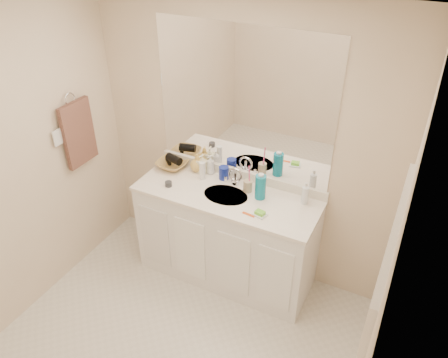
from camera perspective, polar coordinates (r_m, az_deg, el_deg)
ceiling at (r=2.09m, az=-12.84°, el=18.39°), size 2.60×2.60×0.02m
wall_back at (r=3.57m, az=2.36°, el=4.56°), size 2.60×0.02×2.40m
wall_right at (r=2.31m, az=18.99°, el=-16.79°), size 0.02×2.60×2.40m
vanity_cabinet at (r=3.81m, az=0.34°, el=-7.55°), size 1.50×0.55×0.85m
countertop at (r=3.54m, az=0.37°, el=-2.12°), size 1.52×0.57×0.03m
backsplash at (r=3.70m, az=2.17°, el=0.64°), size 1.52×0.03×0.08m
sink_basin at (r=3.52m, az=0.22°, el=-2.25°), size 0.37×0.37×0.02m
faucet at (r=3.62m, az=1.50°, el=0.09°), size 0.02×0.02×0.11m
mirror at (r=3.41m, az=2.46°, el=9.84°), size 1.48×0.01×1.20m
blue_mug at (r=3.68m, az=-0.02°, el=0.80°), size 0.11×0.11×0.11m
tan_cup at (r=3.54m, az=3.12°, el=-0.92°), size 0.09×0.09×0.10m
toothbrush at (r=3.48m, az=3.32°, el=0.42°), size 0.01×0.04×0.20m
mouthwash_bottle at (r=3.44m, az=4.78°, el=-1.05°), size 0.11×0.11×0.20m
clear_pump_bottle at (r=3.44m, az=10.53°, el=-2.11°), size 0.07×0.07×0.14m
soap_dish at (r=3.31m, az=4.70°, el=-4.66°), size 0.11×0.10×0.01m
green_soap at (r=3.29m, az=4.72°, el=-4.40°), size 0.08×0.06×0.03m
orange_comb at (r=3.31m, az=3.22°, el=-4.65°), size 0.11×0.03×0.00m
dark_jar at (r=3.64m, az=-7.26°, el=-0.65°), size 0.07×0.07×0.04m
extra_white_bottle at (r=3.67m, az=-2.86°, el=1.08°), size 0.06×0.06×0.16m
soap_bottle_white at (r=3.74m, az=-1.76°, el=1.88°), size 0.09×0.09×0.17m
soap_bottle_cream at (r=3.76m, az=-2.85°, el=2.00°), size 0.09×0.09×0.17m
soap_bottle_yellow at (r=3.79m, az=-3.48°, el=2.17°), size 0.16×0.16×0.17m
wicker_basket at (r=3.88m, az=-6.76°, el=1.93°), size 0.28×0.28×0.07m
hair_dryer at (r=3.84m, az=-6.56°, el=2.60°), size 0.16×0.11×0.07m
towel_ring at (r=3.72m, az=-19.50°, el=9.82°), size 0.01×0.11×0.11m
hand_towel at (r=3.83m, az=-18.47°, el=5.67°), size 0.04×0.32×0.55m
switch_plate at (r=3.70m, az=-20.92°, el=5.09°), size 0.01×0.08×0.13m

